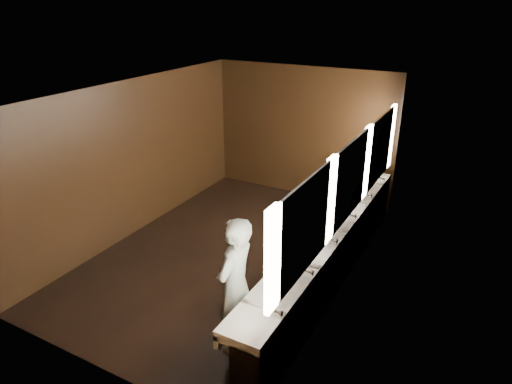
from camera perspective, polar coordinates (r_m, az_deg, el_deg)
floor at (r=7.96m, az=-3.15°, el=-7.66°), size 6.00×6.00×0.00m
ceiling at (r=6.95m, az=-3.67°, el=12.54°), size 4.00×6.00×0.02m
wall_back at (r=9.88m, az=5.84°, el=7.39°), size 4.00×0.02×2.80m
wall_front at (r=5.31m, az=-20.82°, el=-8.90°), size 4.00×0.02×2.80m
wall_left at (r=8.51m, az=-14.97°, el=4.06°), size 0.02×6.00×2.80m
wall_right at (r=6.58m, az=11.60°, el=-1.34°), size 0.02×6.00×2.80m
sink_counter at (r=7.05m, az=9.40°, el=-7.70°), size 0.55×5.40×1.01m
mirror_band at (r=6.45m, az=11.68°, el=1.52°), size 0.06×5.03×1.15m
person at (r=5.59m, az=-2.62°, el=-11.63°), size 0.44×0.66×1.79m
trash_bin at (r=6.90m, az=6.43°, el=-10.21°), size 0.50×0.50×0.60m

